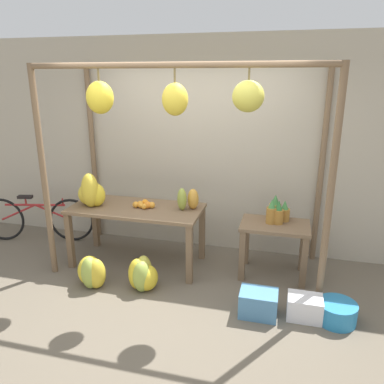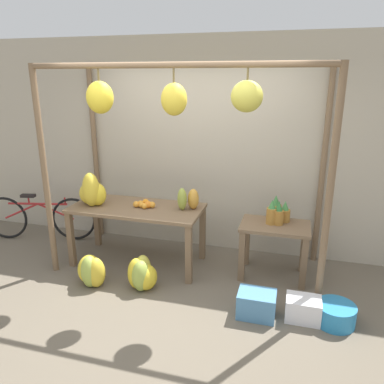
# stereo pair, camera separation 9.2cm
# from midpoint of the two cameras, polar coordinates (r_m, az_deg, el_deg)

# --- Properties ---
(ground_plane) EXTENTS (20.00, 20.00, 0.00)m
(ground_plane) POSITION_cam_midpoint_polar(r_m,az_deg,el_deg) (4.17, -3.32, -16.26)
(ground_plane) COLOR #665B4C
(shop_wall_back) EXTENTS (8.00, 0.08, 2.80)m
(shop_wall_back) POSITION_cam_midpoint_polar(r_m,az_deg,el_deg) (5.00, 2.02, 6.90)
(shop_wall_back) COLOR #B2A893
(shop_wall_back) RESTS_ON ground_plane
(stall_awning) EXTENTS (3.16, 1.31, 2.43)m
(stall_awning) POSITION_cam_midpoint_polar(r_m,az_deg,el_deg) (3.98, -1.56, 9.87)
(stall_awning) COLOR brown
(stall_awning) RESTS_ON ground_plane
(display_table_main) EXTENTS (1.62, 0.74, 0.75)m
(display_table_main) POSITION_cam_midpoint_polar(r_m,az_deg,el_deg) (4.70, -7.82, -3.44)
(display_table_main) COLOR brown
(display_table_main) RESTS_ON ground_plane
(display_table_side) EXTENTS (0.79, 0.52, 0.66)m
(display_table_side) POSITION_cam_midpoint_polar(r_m,az_deg,el_deg) (4.51, 13.03, -6.74)
(display_table_side) COLOR brown
(display_table_side) RESTS_ON ground_plane
(banana_pile_on_table) EXTENTS (0.42, 0.43, 0.43)m
(banana_pile_on_table) POSITION_cam_midpoint_polar(r_m,az_deg,el_deg) (4.80, -14.39, -0.02)
(banana_pile_on_table) COLOR yellow
(banana_pile_on_table) RESTS_ON display_table_main
(orange_pile) EXTENTS (0.28, 0.20, 0.09)m
(orange_pile) POSITION_cam_midpoint_polar(r_m,az_deg,el_deg) (4.62, -6.71, -1.86)
(orange_pile) COLOR orange
(orange_pile) RESTS_ON display_table_main
(pineapple_cluster) EXTENTS (0.27, 0.31, 0.30)m
(pineapple_cluster) POSITION_cam_midpoint_polar(r_m,az_deg,el_deg) (4.49, 13.42, -3.00)
(pineapple_cluster) COLOR #A3702D
(pineapple_cluster) RESTS_ON display_table_side
(banana_pile_ground_left) EXTENTS (0.41, 0.38, 0.38)m
(banana_pile_ground_left) POSITION_cam_midpoint_polar(r_m,az_deg,el_deg) (4.49, -14.53, -11.54)
(banana_pile_ground_left) COLOR gold
(banana_pile_ground_left) RESTS_ON ground_plane
(banana_pile_ground_right) EXTENTS (0.41, 0.35, 0.38)m
(banana_pile_ground_right) POSITION_cam_midpoint_polar(r_m,az_deg,el_deg) (4.32, -7.02, -12.36)
(banana_pile_ground_right) COLOR yellow
(banana_pile_ground_right) RESTS_ON ground_plane
(fruit_crate_white) EXTENTS (0.37, 0.28, 0.26)m
(fruit_crate_white) POSITION_cam_midpoint_polar(r_m,az_deg,el_deg) (3.94, 10.49, -16.45)
(fruit_crate_white) COLOR #4C84B2
(fruit_crate_white) RESTS_ON ground_plane
(blue_bucket) EXTENTS (0.38, 0.38, 0.20)m
(blue_bucket) POSITION_cam_midpoint_polar(r_m,az_deg,el_deg) (4.06, 21.64, -16.92)
(blue_bucket) COLOR teal
(blue_bucket) RESTS_ON ground_plane
(parked_bicycle) EXTENTS (1.61, 0.40, 0.69)m
(parked_bicycle) POSITION_cam_midpoint_polar(r_m,az_deg,el_deg) (5.86, -21.83, -3.61)
(parked_bicycle) COLOR black
(parked_bicycle) RESTS_ON ground_plane
(papaya_pile) EXTENTS (0.29, 0.26, 0.27)m
(papaya_pile) POSITION_cam_midpoint_polar(r_m,az_deg,el_deg) (4.49, 0.06, -1.08)
(papaya_pile) COLOR gold
(papaya_pile) RESTS_ON display_table_main
(fruit_crate_purple) EXTENTS (0.34, 0.25, 0.23)m
(fruit_crate_purple) POSITION_cam_midpoint_polar(r_m,az_deg,el_deg) (4.01, 17.22, -16.64)
(fruit_crate_purple) COLOR silver
(fruit_crate_purple) RESTS_ON ground_plane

